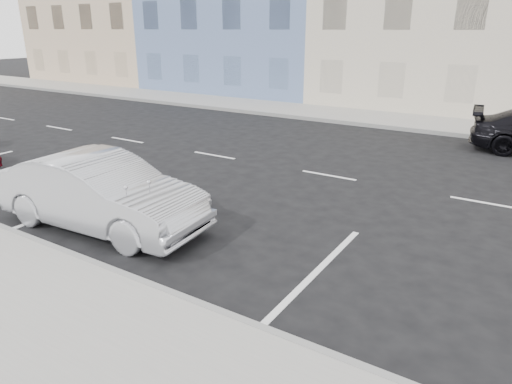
# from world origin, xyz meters

# --- Properties ---
(ground) EXTENTS (120.00, 120.00, 0.00)m
(ground) POSITION_xyz_m (0.00, 0.00, 0.00)
(ground) COLOR black
(ground) RESTS_ON ground
(sidewalk_far) EXTENTS (80.00, 3.40, 0.15)m
(sidewalk_far) POSITION_xyz_m (-5.00, 8.70, 0.07)
(sidewalk_far) COLOR gray
(sidewalk_far) RESTS_ON ground
(curb_near) EXTENTS (80.00, 0.12, 0.16)m
(curb_near) POSITION_xyz_m (-5.00, -7.00, 0.08)
(curb_near) COLOR gray
(curb_near) RESTS_ON ground
(curb_far) EXTENTS (80.00, 0.12, 0.16)m
(curb_far) POSITION_xyz_m (-5.00, 7.00, 0.08)
(curb_far) COLOR gray
(curb_far) RESTS_ON ground
(motorcycle) EXTENTS (1.90, 0.81, 0.98)m
(motorcycle) POSITION_xyz_m (-2.94, -5.98, 0.45)
(motorcycle) COLOR black
(motorcycle) RESTS_ON ground
(sedan_silver) EXTENTS (4.64, 1.91, 1.50)m
(sedan_silver) POSITION_xyz_m (-4.50, -5.70, 0.75)
(sedan_silver) COLOR #B6B8BE
(sedan_silver) RESTS_ON ground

